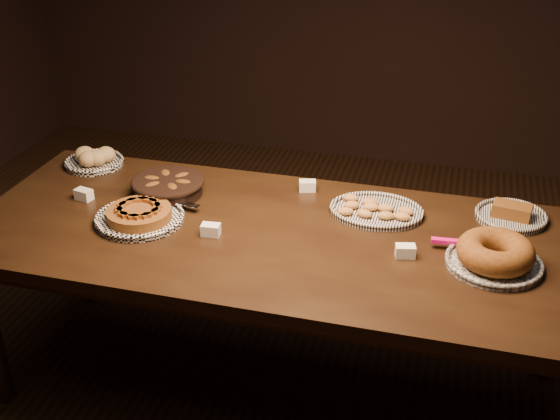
% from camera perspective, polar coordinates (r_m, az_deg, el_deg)
% --- Properties ---
extents(ground, '(5.00, 5.00, 0.00)m').
position_cam_1_polar(ground, '(3.10, -0.15, -13.94)').
color(ground, black).
rests_on(ground, ground).
extents(buffet_table, '(2.40, 1.00, 0.75)m').
position_cam_1_polar(buffet_table, '(2.70, -0.16, -3.19)').
color(buffet_table, black).
rests_on(buffet_table, ground).
extents(apple_tart_plate, '(0.38, 0.36, 0.07)m').
position_cam_1_polar(apple_tart_plate, '(2.78, -11.33, -0.44)').
color(apple_tart_plate, white).
rests_on(apple_tart_plate, buffet_table).
extents(madeleine_platter, '(0.37, 0.30, 0.04)m').
position_cam_1_polar(madeleine_platter, '(2.81, 7.77, -0.02)').
color(madeleine_platter, black).
rests_on(madeleine_platter, buffet_table).
extents(bundt_cake_plate, '(0.39, 0.34, 0.10)m').
position_cam_1_polar(bundt_cake_plate, '(2.55, 17.05, -3.52)').
color(bundt_cake_plate, black).
rests_on(bundt_cake_plate, buffet_table).
extents(croissant_basket, '(0.33, 0.33, 0.08)m').
position_cam_1_polar(croissant_basket, '(2.96, -9.09, 2.02)').
color(croissant_basket, black).
rests_on(croissant_basket, buffet_table).
extents(bread_roll_plate, '(0.27, 0.27, 0.08)m').
position_cam_1_polar(bread_roll_plate, '(3.31, -14.87, 4.03)').
color(bread_roll_plate, white).
rests_on(bread_roll_plate, buffet_table).
extents(loaf_plate, '(0.28, 0.28, 0.06)m').
position_cam_1_polar(loaf_plate, '(2.89, 18.27, -0.36)').
color(loaf_plate, black).
rests_on(loaf_plate, buffet_table).
extents(tent_cards, '(1.78, 0.52, 0.04)m').
position_cam_1_polar(tent_cards, '(2.70, 1.39, -0.85)').
color(tent_cards, white).
rests_on(tent_cards, buffet_table).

